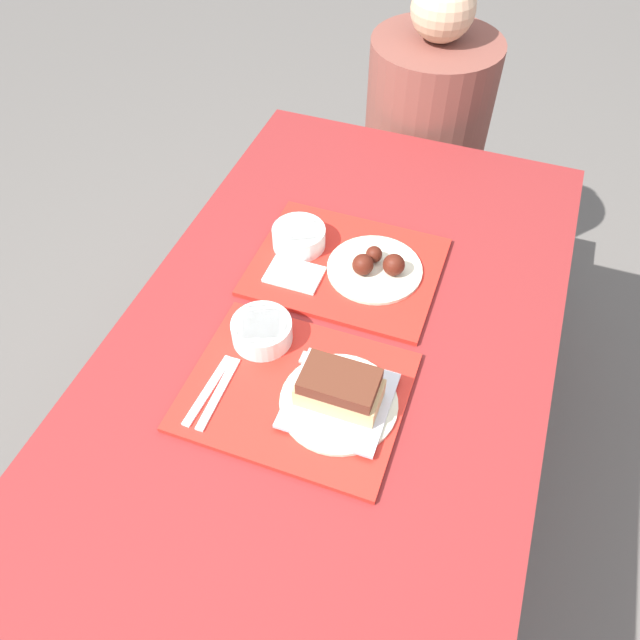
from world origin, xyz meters
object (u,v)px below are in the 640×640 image
brisket_sandwich_plate (339,394)px  bowl_coleslaw_far (299,236)px  wings_plate_far (376,266)px  bowl_coleslaw_near (262,330)px  tray_far (346,267)px  person_seated_across (428,111)px  tray_near (296,391)px

brisket_sandwich_plate → bowl_coleslaw_far: bearing=120.8°
bowl_coleslaw_far → wings_plate_far: bearing=-6.6°
wings_plate_far → bowl_coleslaw_near: bearing=-121.4°
bowl_coleslaw_near → bowl_coleslaw_far: same height
tray_far → brisket_sandwich_plate: bearing=-73.8°
person_seated_across → tray_near: bearing=-89.6°
bowl_coleslaw_far → person_seated_across: bearing=80.1°
brisket_sandwich_plate → bowl_coleslaw_near: bearing=154.1°
bowl_coleslaw_near → person_seated_across: person_seated_across is taller
bowl_coleslaw_far → person_seated_across: size_ratio=0.18×
brisket_sandwich_plate → wings_plate_far: size_ratio=1.04×
bowl_coleslaw_near → bowl_coleslaw_far: (-0.03, 0.29, 0.00)m
brisket_sandwich_plate → wings_plate_far: brisket_sandwich_plate is taller
wings_plate_far → person_seated_across: (-0.06, 0.78, -0.07)m
bowl_coleslaw_near → bowl_coleslaw_far: size_ratio=1.00×
bowl_coleslaw_near → person_seated_across: size_ratio=0.18×
brisket_sandwich_plate → person_seated_across: size_ratio=0.33×
bowl_coleslaw_near → wings_plate_far: size_ratio=0.57×
tray_far → person_seated_across: bearing=89.4°
tray_near → bowl_coleslaw_near: (-0.11, 0.09, 0.03)m
brisket_sandwich_plate → bowl_coleslaw_far: size_ratio=1.82×
bowl_coleslaw_near → person_seated_across: 1.06m
tray_far → wings_plate_far: 0.07m
bowl_coleslaw_far → person_seated_across: (0.13, 0.76, -0.09)m
brisket_sandwich_plate → bowl_coleslaw_far: 0.44m
brisket_sandwich_plate → wings_plate_far: bearing=95.6°
tray_near → bowl_coleslaw_far: 0.41m
tray_near → person_seated_across: bearing=90.4°
wings_plate_far → tray_far: bearing=-178.0°
person_seated_across → wings_plate_far: bearing=-85.6°
tray_near → brisket_sandwich_plate: (0.09, -0.00, 0.04)m
bowl_coleslaw_far → tray_far: bearing=-11.3°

